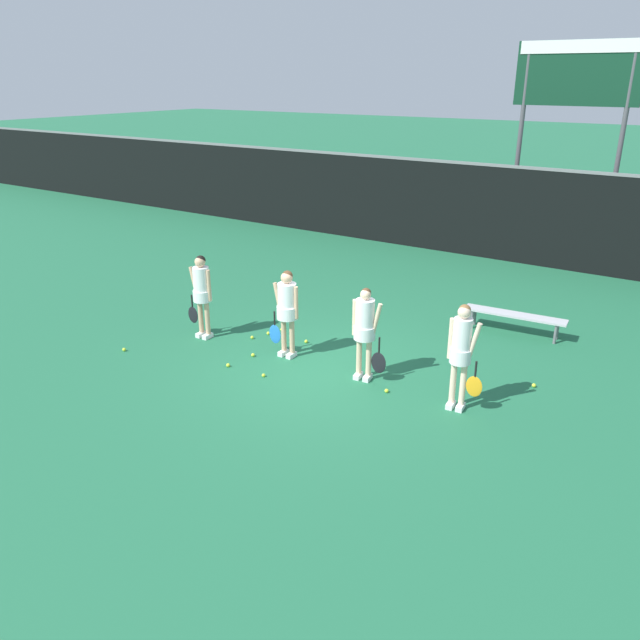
% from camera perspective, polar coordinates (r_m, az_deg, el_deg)
% --- Properties ---
extents(ground_plane, '(140.00, 140.00, 0.00)m').
position_cam_1_polar(ground_plane, '(11.79, -0.00, -4.31)').
color(ground_plane, '#216642').
extents(fence_windscreen, '(60.00, 0.08, 2.77)m').
position_cam_1_polar(fence_windscreen, '(19.23, 15.15, 9.56)').
color(fence_windscreen, black).
rests_on(fence_windscreen, ground_plane).
extents(scoreboard, '(3.47, 0.15, 6.05)m').
position_cam_1_polar(scoreboard, '(20.32, 22.31, 18.74)').
color(scoreboard, '#515156').
rests_on(scoreboard, ground_plane).
extents(bench_courtside, '(2.13, 0.53, 0.45)m').
position_cam_1_polar(bench_courtside, '(13.76, 17.37, 0.32)').
color(bench_courtside, '#B2B2B7').
rests_on(bench_courtside, ground_plane).
extents(player_0, '(0.65, 0.38, 1.76)m').
position_cam_1_polar(player_0, '(12.98, -10.76, 2.77)').
color(player_0, tan).
rests_on(player_0, ground_plane).
extents(player_1, '(0.68, 0.41, 1.73)m').
position_cam_1_polar(player_1, '(11.88, -3.03, 1.30)').
color(player_1, tan).
rests_on(player_1, ground_plane).
extents(player_2, '(0.67, 0.39, 1.72)m').
position_cam_1_polar(player_2, '(10.98, 4.14, -0.62)').
color(player_2, beige).
rests_on(player_2, ground_plane).
extents(player_3, '(0.62, 0.34, 1.81)m').
position_cam_1_polar(player_3, '(10.19, 12.81, -2.58)').
color(player_3, beige).
rests_on(player_3, ground_plane).
extents(tennis_ball_0, '(0.07, 0.07, 0.07)m').
position_cam_1_polar(tennis_ball_0, '(12.81, -1.28, -1.97)').
color(tennis_ball_0, '#CCE033').
rests_on(tennis_ball_0, ground_plane).
extents(tennis_ball_1, '(0.07, 0.07, 0.07)m').
position_cam_1_polar(tennis_ball_1, '(11.67, 18.97, -5.67)').
color(tennis_ball_1, '#CCE033').
rests_on(tennis_ball_1, ground_plane).
extents(tennis_ball_2, '(0.07, 0.07, 0.07)m').
position_cam_1_polar(tennis_ball_2, '(13.43, -3.51, -0.86)').
color(tennis_ball_2, '#CCE033').
rests_on(tennis_ball_2, ground_plane).
extents(tennis_ball_3, '(0.07, 0.07, 0.07)m').
position_cam_1_polar(tennis_ball_3, '(11.91, -8.40, -4.11)').
color(tennis_ball_3, '#CCE033').
rests_on(tennis_ball_3, ground_plane).
extents(tennis_ball_4, '(0.07, 0.07, 0.07)m').
position_cam_1_polar(tennis_ball_4, '(13.03, -17.47, -2.60)').
color(tennis_ball_4, '#CCE033').
rests_on(tennis_ball_4, ground_plane).
extents(tennis_ball_5, '(0.07, 0.07, 0.07)m').
position_cam_1_polar(tennis_ball_5, '(13.08, -6.23, -1.59)').
color(tennis_ball_5, '#CCE033').
rests_on(tennis_ball_5, ground_plane).
extents(tennis_ball_6, '(0.07, 0.07, 0.07)m').
position_cam_1_polar(tennis_ball_6, '(12.27, -6.15, -3.20)').
color(tennis_ball_6, '#CCE033').
rests_on(tennis_ball_6, ground_plane).
extents(tennis_ball_7, '(0.07, 0.07, 0.07)m').
position_cam_1_polar(tennis_ball_7, '(11.93, 5.70, -3.93)').
color(tennis_ball_7, '#CCE033').
rests_on(tennis_ball_7, ground_plane).
extents(tennis_ball_8, '(0.07, 0.07, 0.07)m').
position_cam_1_polar(tennis_ball_8, '(10.93, 6.10, -6.45)').
color(tennis_ball_8, '#CCE033').
rests_on(tennis_ball_8, ground_plane).
extents(tennis_ball_9, '(0.07, 0.07, 0.07)m').
position_cam_1_polar(tennis_ball_9, '(13.25, -4.75, -1.22)').
color(tennis_ball_9, '#CCE033').
rests_on(tennis_ball_9, ground_plane).
extents(tennis_ball_10, '(0.07, 0.07, 0.07)m').
position_cam_1_polar(tennis_ball_10, '(11.45, -5.19, -5.06)').
color(tennis_ball_10, '#CCE033').
rests_on(tennis_ball_10, ground_plane).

